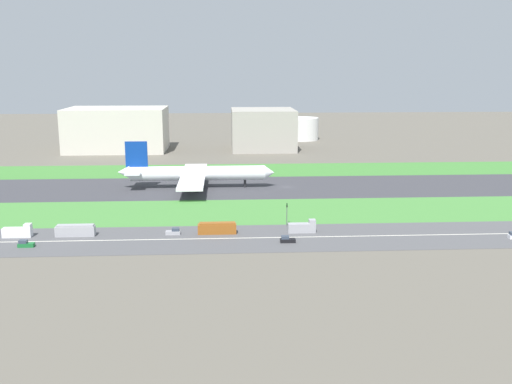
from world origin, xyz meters
TOP-DOWN VIEW (x-y plane):
  - ground_plane at (0.00, 0.00)m, footprint 800.00×800.00m
  - runway at (0.00, 0.00)m, footprint 280.00×46.00m
  - grass_median_north at (0.00, 41.00)m, footprint 280.00×36.00m
  - grass_median_south at (0.00, -41.00)m, footprint 280.00×36.00m
  - highway at (0.00, -73.00)m, footprint 280.00×28.00m
  - highway_centerline at (0.00, -73.00)m, footprint 266.00×0.50m
  - airliner at (-38.58, 0.00)m, footprint 65.00×56.00m
  - truck_1 at (-87.39, -68.00)m, footprint 8.40×2.50m
  - car_1 at (-8.18, -78.00)m, footprint 4.40×1.80m
  - car_2 at (-82.06, -78.00)m, footprint 4.40×1.80m
  - truck_0 at (-2.31, -68.00)m, footprint 8.40×2.50m
  - bus_1 at (-70.65, -68.00)m, footprint 11.60×2.50m
  - car_0 at (-41.47, -68.00)m, footprint 4.40×1.80m
  - bus_0 at (-28.37, -68.00)m, footprint 11.60×2.50m
  - traffic_light at (-6.28, -60.01)m, footprint 0.36×0.50m
  - terminal_building at (-90.00, 114.00)m, footprint 58.55×39.70m
  - hangar_building at (-1.88, 114.00)m, footprint 38.07×39.10m
  - fuel_tank_west at (0.95, 159.00)m, footprint 16.10×16.10m
  - fuel_tank_centre at (28.31, 159.00)m, footprint 22.80×22.80m

SIDE VIEW (x-z plane):
  - ground_plane at x=0.00m, z-range 0.00..0.00m
  - runway at x=0.00m, z-range 0.00..0.10m
  - grass_median_north at x=0.00m, z-range 0.00..0.10m
  - grass_median_south at x=0.00m, z-range 0.00..0.10m
  - highway at x=0.00m, z-range 0.00..0.10m
  - highway_centerline at x=0.00m, z-range 0.10..0.11m
  - car_1 at x=-8.18m, z-range -0.08..1.92m
  - car_2 at x=-82.06m, z-range -0.08..1.92m
  - car_0 at x=-41.47m, z-range -0.08..1.92m
  - truck_1 at x=-87.39m, z-range -0.33..3.67m
  - truck_0 at x=-2.31m, z-range -0.33..3.67m
  - bus_1 at x=-70.65m, z-range 0.07..3.57m
  - bus_0 at x=-28.37m, z-range 0.07..3.57m
  - traffic_light at x=-6.28m, z-range 0.69..7.89m
  - airliner at x=-38.58m, z-range -3.62..16.08m
  - fuel_tank_centre at x=28.31m, z-range 0.00..15.37m
  - fuel_tank_west at x=0.95m, z-range 0.00..16.39m
  - hangar_building at x=-1.88m, z-range 0.00..24.49m
  - terminal_building at x=-90.00m, z-range 0.00..25.66m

